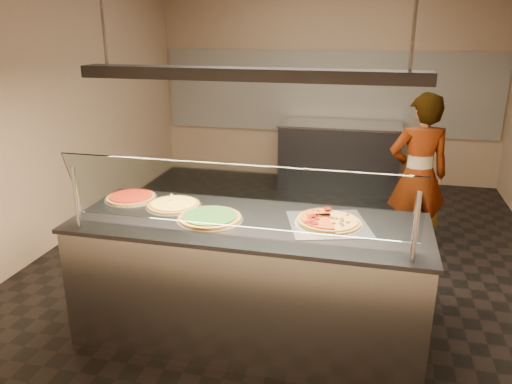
% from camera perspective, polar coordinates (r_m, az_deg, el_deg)
% --- Properties ---
extents(ground, '(5.00, 6.00, 0.02)m').
position_cam_1_polar(ground, '(5.06, 3.86, -8.00)').
color(ground, black).
rests_on(ground, ground).
extents(wall_back, '(5.00, 0.02, 3.00)m').
position_cam_1_polar(wall_back, '(7.55, 8.17, 12.75)').
color(wall_back, '#957B60').
rests_on(wall_back, ground).
extents(wall_front, '(5.00, 0.02, 3.00)m').
position_cam_1_polar(wall_front, '(1.80, -12.01, -6.82)').
color(wall_front, '#957B60').
rests_on(wall_front, ground).
extents(wall_left, '(0.02, 6.00, 3.00)m').
position_cam_1_polar(wall_left, '(5.57, -22.50, 9.46)').
color(wall_left, '#957B60').
rests_on(wall_left, ground).
extents(tile_band, '(4.90, 0.02, 1.20)m').
position_cam_1_polar(tile_band, '(7.54, 8.08, 11.21)').
color(tile_band, silver).
rests_on(tile_band, wall_back).
extents(serving_counter, '(2.53, 0.94, 0.93)m').
position_cam_1_polar(serving_counter, '(3.75, -0.81, -9.92)').
color(serving_counter, '#B7B7BC').
rests_on(serving_counter, ground).
extents(sneeze_guard, '(2.29, 0.18, 0.54)m').
position_cam_1_polar(sneeze_guard, '(3.13, -2.43, -0.61)').
color(sneeze_guard, '#B7B7BC').
rests_on(sneeze_guard, serving_counter).
extents(perforated_tray, '(0.66, 0.66, 0.01)m').
position_cam_1_polar(perforated_tray, '(3.52, 8.29, -3.57)').
color(perforated_tray, silver).
rests_on(perforated_tray, serving_counter).
extents(half_pizza_pepperoni, '(0.34, 0.48, 0.05)m').
position_cam_1_polar(half_pizza_pepperoni, '(3.52, 6.60, -3.01)').
color(half_pizza_pepperoni, brown).
rests_on(half_pizza_pepperoni, perforated_tray).
extents(half_pizza_sausage, '(0.34, 0.48, 0.04)m').
position_cam_1_polar(half_pizza_sausage, '(3.51, 10.05, -3.42)').
color(half_pizza_sausage, brown).
rests_on(half_pizza_sausage, perforated_tray).
extents(pizza_spinach, '(0.48, 0.48, 0.03)m').
position_cam_1_polar(pizza_spinach, '(3.58, -5.28, -2.90)').
color(pizza_spinach, silver).
rests_on(pizza_spinach, serving_counter).
extents(pizza_cheese, '(0.43, 0.43, 0.03)m').
position_cam_1_polar(pizza_cheese, '(3.88, -9.37, -1.41)').
color(pizza_cheese, silver).
rests_on(pizza_cheese, serving_counter).
extents(pizza_tomato, '(0.41, 0.41, 0.03)m').
position_cam_1_polar(pizza_tomato, '(4.11, -14.07, -0.56)').
color(pizza_tomato, silver).
rests_on(pizza_tomato, serving_counter).
extents(pizza_spatula, '(0.23, 0.22, 0.02)m').
position_cam_1_polar(pizza_spatula, '(3.93, -9.19, -0.89)').
color(pizza_spatula, '#B7B7BC').
rests_on(pizza_spatula, pizza_spinach).
extents(prep_table, '(1.69, 0.74, 0.93)m').
position_cam_1_polar(prep_table, '(7.25, 9.45, 4.13)').
color(prep_table, '#353539').
rests_on(prep_table, ground).
extents(worker, '(0.68, 0.53, 1.65)m').
position_cam_1_polar(worker, '(5.21, 18.02, 1.77)').
color(worker, '#3A3642').
rests_on(worker, ground).
extents(heat_lamp_housing, '(2.30, 0.18, 0.08)m').
position_cam_1_polar(heat_lamp_housing, '(3.30, -0.93, 13.30)').
color(heat_lamp_housing, '#353539').
rests_on(heat_lamp_housing, ceiling).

